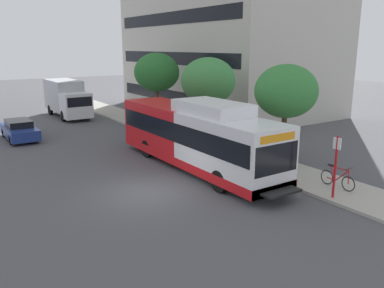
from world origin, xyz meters
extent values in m
plane|color=#4C4C51|center=(0.00, 8.00, 0.00)|extent=(120.00, 120.00, 0.00)
cube|color=#A8A399|center=(7.00, 6.00, 0.07)|extent=(3.00, 56.00, 0.14)
cube|color=white|center=(3.71, -0.99, 1.69)|extent=(2.54, 5.80, 2.73)
cube|color=red|center=(3.71, 4.81, 1.69)|extent=(2.54, 5.80, 2.73)
cube|color=red|center=(3.71, 1.91, 0.54)|extent=(2.57, 11.60, 0.44)
cube|color=black|center=(3.71, 1.91, 2.05)|extent=(2.58, 11.25, 0.96)
cube|color=black|center=(3.71, -3.85, 1.85)|extent=(2.34, 0.10, 1.24)
cube|color=orange|center=(3.71, -3.86, 2.72)|extent=(1.90, 0.08, 0.32)
cube|color=white|center=(3.71, 0.46, 3.35)|extent=(2.16, 4.06, 0.60)
cube|color=black|center=(3.71, -4.24, 0.55)|extent=(1.78, 0.60, 0.10)
cylinder|color=black|center=(2.58, -1.68, 0.50)|extent=(0.30, 1.00, 1.00)
cylinder|color=black|center=(4.84, -1.68, 0.50)|extent=(0.30, 1.00, 1.00)
cylinder|color=black|center=(2.58, 5.10, 0.50)|extent=(0.30, 1.00, 1.00)
cylinder|color=black|center=(4.84, 5.10, 0.50)|extent=(0.30, 1.00, 1.00)
cylinder|color=red|center=(5.86, -5.06, 1.44)|extent=(0.10, 0.10, 2.60)
cube|color=white|center=(5.84, -5.06, 2.44)|extent=(0.04, 0.36, 0.48)
torus|color=black|center=(6.99, -4.97, 0.47)|extent=(0.04, 0.66, 0.66)
torus|color=black|center=(6.99, -3.87, 0.47)|extent=(0.04, 0.66, 0.66)
cylinder|color=#B2191E|center=(6.99, -4.62, 0.74)|extent=(0.05, 0.64, 0.64)
cylinder|color=#B2191E|center=(6.99, -4.17, 0.74)|extent=(0.05, 0.34, 0.62)
cylinder|color=#B2191E|center=(6.99, -4.47, 1.04)|extent=(0.05, 0.90, 0.05)
cylinder|color=#B2191E|center=(6.99, -4.10, 0.46)|extent=(0.05, 0.45, 0.08)
cylinder|color=#B2191E|center=(6.99, -4.95, 0.81)|extent=(0.05, 0.10, 0.67)
cylinder|color=black|center=(6.99, -4.92, 1.14)|extent=(0.52, 0.03, 0.03)
cube|color=black|center=(6.99, -4.02, 1.08)|extent=(0.12, 0.24, 0.06)
cylinder|color=#4C3823|center=(8.12, -0.09, 1.42)|extent=(0.28, 0.28, 2.55)
ellipsoid|color=#337A38|center=(8.12, -0.09, 3.93)|extent=(3.31, 3.31, 2.82)
cylinder|color=#4C3823|center=(8.19, 6.92, 1.36)|extent=(0.28, 0.28, 2.45)
ellipsoid|color=#3D8442|center=(8.19, 6.92, 3.97)|extent=(3.68, 3.68, 3.13)
cylinder|color=#4C3823|center=(8.16, 13.95, 1.47)|extent=(0.28, 0.28, 2.66)
ellipsoid|color=#286B2D|center=(8.16, 13.95, 4.17)|extent=(3.66, 3.66, 3.11)
cube|color=navy|center=(-2.61, 13.98, 0.55)|extent=(1.80, 4.50, 0.70)
cube|color=black|center=(-2.61, 14.08, 1.05)|extent=(1.48, 2.34, 0.56)
cylinder|color=black|center=(-3.41, 12.63, 0.32)|extent=(0.20, 0.64, 0.64)
cylinder|color=black|center=(-1.81, 12.63, 0.32)|extent=(0.20, 0.64, 0.64)
cylinder|color=black|center=(-3.41, 15.33, 0.32)|extent=(0.20, 0.64, 0.64)
cylinder|color=black|center=(-1.81, 15.33, 0.32)|extent=(0.20, 0.64, 0.64)
cube|color=silver|center=(2.85, 18.54, 1.35)|extent=(2.30, 2.00, 2.10)
cube|color=#B2B7BC|center=(2.85, 22.04, 1.90)|extent=(2.30, 5.00, 2.70)
cube|color=black|center=(2.85, 17.57, 1.75)|extent=(2.07, 0.08, 0.80)
cylinder|color=black|center=(1.82, 18.98, 0.46)|extent=(0.26, 0.92, 0.92)
cylinder|color=black|center=(3.88, 18.98, 0.46)|extent=(0.26, 0.92, 0.92)
cylinder|color=black|center=(1.82, 23.12, 0.46)|extent=(0.26, 0.92, 0.92)
cylinder|color=black|center=(3.88, 23.12, 0.46)|extent=(0.26, 0.92, 0.92)
cube|color=black|center=(17.37, 16.84, 1.73)|extent=(12.32, 19.38, 1.10)
cube|color=black|center=(17.37, 16.84, 5.18)|extent=(12.32, 19.38, 1.10)
cube|color=black|center=(17.37, 16.84, 8.63)|extent=(12.32, 19.38, 1.10)
cylinder|color=#B7B7BC|center=(23.35, 36.37, 3.28)|extent=(1.10, 1.10, 6.56)
cylinder|color=#B7B7BC|center=(23.35, 36.37, 9.85)|extent=(0.91, 0.91, 6.56)
camera|label=1|loc=(-7.50, -14.51, 6.21)|focal=36.85mm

